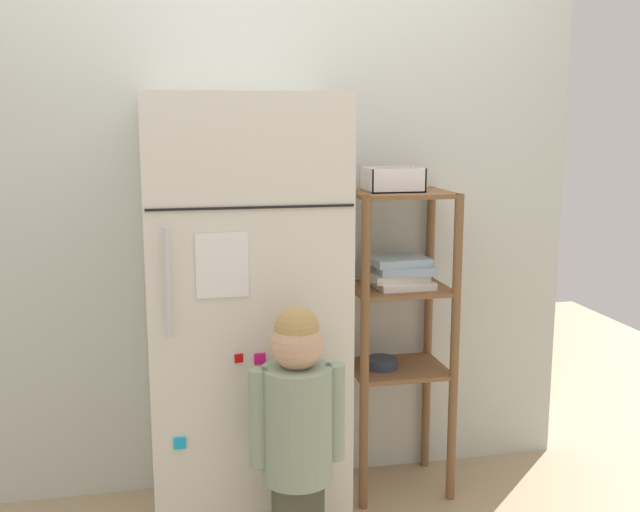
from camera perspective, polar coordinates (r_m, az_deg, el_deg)
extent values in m
cube|color=silver|center=(3.12, -4.31, 1.52)|extent=(2.66, 0.03, 2.12)
cube|color=silver|center=(2.81, -5.79, -4.67)|extent=(0.68, 0.64, 1.62)
cube|color=black|center=(2.41, -5.14, 3.66)|extent=(0.67, 0.01, 0.01)
cylinder|color=silver|center=(2.41, -11.44, -1.98)|extent=(0.02, 0.02, 0.35)
cube|color=white|center=(2.43, -7.39, -0.70)|extent=(0.17, 0.00, 0.21)
cube|color=#16AAEA|center=(2.60, -10.53, -13.72)|extent=(0.04, 0.01, 0.04)
cube|color=#EB147B|center=(2.52, -4.56, -7.74)|extent=(0.04, 0.01, 0.04)
cube|color=#55E232|center=(2.53, -0.72, -5.84)|extent=(0.04, 0.02, 0.04)
cube|color=red|center=(2.51, -6.15, -7.68)|extent=(0.03, 0.02, 0.03)
cylinder|color=gray|center=(2.46, -1.73, -12.50)|extent=(0.23, 0.23, 0.38)
sphere|color=gray|center=(2.46, -2.04, -8.09)|extent=(0.10, 0.10, 0.10)
sphere|color=tan|center=(2.37, -1.77, -6.63)|extent=(0.17, 0.17, 0.17)
sphere|color=tan|center=(2.36, -1.77, -5.55)|extent=(0.14, 0.14, 0.14)
cylinder|color=gray|center=(2.43, -4.67, -12.09)|extent=(0.06, 0.06, 0.32)
cylinder|color=gray|center=(2.47, 1.14, -11.68)|extent=(0.06, 0.06, 0.32)
cylinder|color=brown|center=(2.95, 3.38, -7.67)|extent=(0.04, 0.04, 1.25)
cylinder|color=brown|center=(3.06, 10.12, -7.12)|extent=(0.04, 0.04, 1.25)
cylinder|color=brown|center=(3.23, 1.94, -6.04)|extent=(0.04, 0.04, 1.25)
cylinder|color=brown|center=(3.33, 8.15, -5.61)|extent=(0.04, 0.04, 1.25)
cube|color=brown|center=(3.02, 6.14, 4.71)|extent=(0.39, 0.32, 0.02)
cube|color=brown|center=(3.08, 6.00, -2.45)|extent=(0.39, 0.32, 0.02)
cube|color=brown|center=(3.17, 5.88, -8.45)|extent=(0.39, 0.32, 0.02)
cube|color=white|center=(3.06, 6.25, -2.11)|extent=(0.23, 0.20, 0.03)
cube|color=silver|center=(3.07, 5.81, -1.53)|extent=(0.23, 0.19, 0.03)
cube|color=#99B2C6|center=(3.06, 6.41, -0.96)|extent=(0.24, 0.20, 0.03)
cube|color=#99B2C6|center=(3.05, 5.95, -0.35)|extent=(0.23, 0.20, 0.03)
cylinder|color=#2D384C|center=(3.14, 4.65, -8.05)|extent=(0.14, 0.14, 0.04)
cube|color=white|center=(3.01, 5.48, 4.95)|extent=(0.22, 0.18, 0.01)
cube|color=white|center=(2.93, 6.01, 5.64)|extent=(0.22, 0.01, 0.09)
cube|color=white|center=(3.09, 5.01, 5.91)|extent=(0.22, 0.01, 0.09)
cube|color=white|center=(2.98, 3.54, 5.76)|extent=(0.01, 0.18, 0.09)
cube|color=white|center=(3.04, 7.41, 5.79)|extent=(0.01, 0.18, 0.09)
sphere|color=maroon|center=(3.00, 6.22, 5.66)|extent=(0.07, 0.07, 0.07)
sphere|color=#A3281D|center=(3.03, 5.94, 5.76)|extent=(0.08, 0.08, 0.08)
sphere|color=orange|center=(2.98, 5.00, 5.73)|extent=(0.08, 0.08, 0.08)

